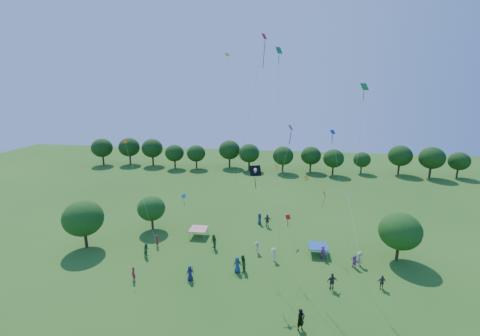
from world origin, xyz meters
name	(u,v)px	position (x,y,z in m)	size (l,w,h in m)	color
near_tree_west	(83,218)	(-19.34, 14.59, 3.84)	(4.79, 4.79, 6.00)	#422B19
near_tree_north	(151,208)	(-13.29, 20.67, 3.10)	(3.79, 3.79, 4.81)	#422B19
near_tree_east	(400,231)	(17.79, 16.83, 3.59)	(4.62, 4.62, 5.67)	#422B19
treeline	(258,153)	(-1.73, 55.43, 4.09)	(88.01, 8.77, 6.77)	#422B19
tent_red_stripe	(198,229)	(-6.36, 19.49, 1.04)	(2.20, 2.20, 1.10)	red
tent_blue	(318,246)	(8.94, 16.92, 1.04)	(2.20, 2.20, 1.10)	#194BA8
man_in_black	(301,320)	(6.41, 4.15, 0.97)	(0.72, 0.46, 1.94)	black
crowd_person_0	(260,219)	(1.36, 24.45, 0.83)	(0.82, 0.45, 1.67)	navy
crowd_person_1	(133,274)	(-10.27, 8.73, 0.76)	(0.57, 0.37, 1.52)	maroon
crowd_person_2	(242,264)	(0.56, 11.97, 0.94)	(0.93, 0.50, 1.89)	#204C23
crowd_person_3	(274,254)	(3.80, 14.64, 0.80)	(1.05, 0.47, 1.60)	beige
crowd_person_4	(267,221)	(2.52, 23.73, 0.94)	(1.10, 0.50, 1.88)	#484039
crowd_person_5	(322,253)	(9.34, 15.82, 0.81)	(1.51, 0.54, 1.62)	#A56098
crowd_person_6	(190,273)	(-4.55, 9.61, 0.80)	(0.79, 0.43, 1.61)	navy
crowd_person_7	(157,241)	(-10.69, 15.88, 0.78)	(0.58, 0.37, 1.55)	maroon
crowd_person_8	(214,242)	(-3.60, 16.36, 0.93)	(0.92, 0.50, 1.86)	#275D2B
crowd_person_9	(360,259)	(13.28, 15.02, 0.83)	(1.08, 0.48, 1.65)	#A4A383
crowd_person_10	(382,282)	(14.52, 10.85, 0.75)	(0.87, 0.40, 1.49)	#443F36
crowd_person_11	(354,261)	(12.64, 14.49, 0.76)	(1.41, 0.50, 1.51)	#A761A5
crowd_person_12	(237,265)	(0.02, 11.78, 0.89)	(0.87, 0.47, 1.77)	navy
crowd_person_13	(154,208)	(-15.32, 26.11, 0.86)	(0.64, 0.41, 1.72)	maroon
crowd_person_14	(147,250)	(-10.95, 13.49, 0.82)	(0.81, 0.44, 1.64)	#24542B
crowd_person_15	(257,248)	(1.74, 16.09, 0.73)	(0.96, 0.43, 1.47)	#B6A092
crowd_person_16	(332,282)	(9.67, 10.09, 0.87)	(1.03, 0.47, 1.75)	#3D3330
pirate_kite	(256,173)	(1.95, 11.78, 11.16)	(5.52, 2.03, 10.52)	black
red_high_kite	(257,78)	(1.19, 18.91, 20.25)	(4.15, 7.87, 23.88)	red
small_kite_0	(285,223)	(4.96, 12.35, 5.70)	(2.52, 0.78, 5.29)	red
small_kite_1	(134,170)	(-12.40, 14.85, 10.08)	(4.73, 3.17, 12.12)	#E05D0B
small_kite_2	(304,182)	(7.32, 22.62, 7.14)	(2.64, 1.18, 6.76)	yellow
small_kite_3	(278,95)	(3.81, 14.72, 18.49)	(0.74, 1.19, 21.78)	#167A41
small_kite_4	(337,162)	(9.95, 14.41, 11.85)	(3.15, 0.59, 13.84)	#1D16DE
small_kite_5	(284,163)	(4.64, 9.88, 12.71)	(2.30, 2.52, 14.85)	#9F1A80
small_kite_6	(350,206)	(13.36, 22.79, 4.16)	(0.45, 7.84, 3.99)	silver
small_kite_7	(183,203)	(-7.09, 15.89, 6.04)	(1.49, 1.20, 5.76)	#0A69A2
small_kite_8	(278,173)	(3.80, 23.21, 8.17)	(1.62, 0.80, 7.90)	orange
small_kite_9	(327,199)	(9.74, 18.18, 6.53)	(4.47, 1.48, 6.19)	orange
small_kite_10	(243,103)	(-1.16, 24.47, 17.18)	(7.27, 2.40, 22.24)	#C3D512
small_kite_11	(361,122)	(11.39, 11.94, 16.25)	(0.84, 0.95, 18.35)	#18882A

